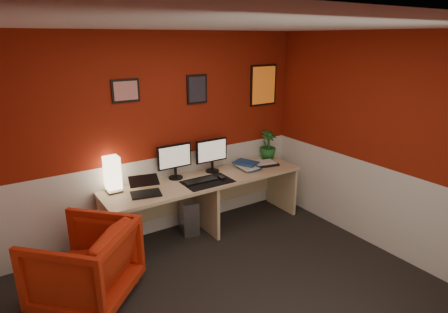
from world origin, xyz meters
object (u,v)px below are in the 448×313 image
laptop (145,186)px  pc_tower (188,213)px  monitor_left (175,156)px  zen_tray (264,164)px  shoji_lamp (113,175)px  monitor_right (212,150)px  armchair (84,264)px  potted_plant (268,145)px  desk (206,205)px

laptop → pc_tower: laptop is taller
monitor_left → zen_tray: size_ratio=1.66×
shoji_lamp → monitor_right: (1.30, -0.03, 0.09)m
shoji_lamp → armchair: (-0.55, -0.74, -0.54)m
pc_tower → laptop: bearing=-146.2°
shoji_lamp → monitor_left: 0.79m
zen_tray → potted_plant: size_ratio=0.84×
armchair → desk: bearing=153.1°
pc_tower → armchair: 1.62m
armchair → pc_tower: bearing=161.1°
desk → armchair: bearing=-162.3°
shoji_lamp → monitor_left: bearing=0.5°
laptop → zen_tray: bearing=15.8°
desk → zen_tray: zen_tray is taller
laptop → monitor_left: bearing=42.3°
monitor_left → monitor_right: 0.52m
laptop → pc_tower: bearing=33.8°
desk → potted_plant: potted_plant is taller
shoji_lamp → pc_tower: bearing=-2.3°
zen_tray → armchair: size_ratio=0.41×
shoji_lamp → zen_tray: shoji_lamp is taller
monitor_left → armchair: size_ratio=0.68×
desk → potted_plant: size_ratio=6.25×
armchair → monitor_left: bearing=164.6°
zen_tray → monitor_right: bearing=167.6°
desk → zen_tray: size_ratio=7.43×
zen_tray → pc_tower: zen_tray is taller
zen_tray → potted_plant: (0.21, 0.18, 0.19)m
desk → zen_tray: 1.02m
armchair → laptop: bearing=164.7°
potted_plant → monitor_left: bearing=179.3°
monitor_right → pc_tower: 0.89m
zen_tray → desk: bearing=-178.9°
zen_tray → potted_plant: 0.34m
potted_plant → desk: bearing=-170.1°
monitor_right → pc_tower: bearing=-179.0°
shoji_lamp → zen_tray: bearing=-5.4°
desk → shoji_lamp: size_ratio=6.50×
laptop → monitor_left: (0.51, 0.28, 0.18)m
potted_plant → armchair: (-2.80, -0.73, -0.55)m
monitor_left → monitor_right: bearing=-4.1°
shoji_lamp → zen_tray: size_ratio=1.14×
monitor_right → zen_tray: bearing=-12.4°
laptop → monitor_right: monitor_right is taller
laptop → pc_tower: 0.92m
armchair → zen_tray: bearing=147.2°
monitor_right → potted_plant: bearing=1.2°
shoji_lamp → pc_tower: size_ratio=0.89×
monitor_right → pc_tower: size_ratio=1.29×
shoji_lamp → armchair: shoji_lamp is taller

